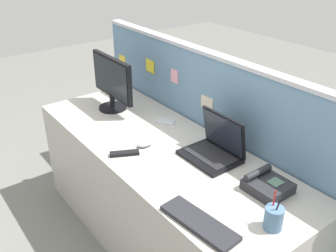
% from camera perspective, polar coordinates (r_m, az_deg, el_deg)
% --- Properties ---
extents(ground_plane, '(10.00, 10.00, 0.00)m').
position_cam_1_polar(ground_plane, '(2.76, -0.86, -16.46)').
color(ground_plane, slate).
extents(desk, '(2.01, 0.73, 0.74)m').
position_cam_1_polar(desk, '(2.52, -0.92, -10.33)').
color(desk, '#ADA89E').
rests_on(desk, ground_plane).
extents(cubicle_divider, '(2.39, 0.08, 1.25)m').
position_cam_1_polar(cubicle_divider, '(2.60, 6.29, -2.51)').
color(cubicle_divider, '#6084A3').
rests_on(cubicle_divider, ground_plane).
extents(desktop_monitor, '(0.48, 0.20, 0.38)m').
position_cam_1_polar(desktop_monitor, '(2.74, -8.36, 6.64)').
color(desktop_monitor, black).
rests_on(desktop_monitor, desk).
extents(laptop, '(0.32, 0.25, 0.25)m').
position_cam_1_polar(laptop, '(2.20, 7.10, -3.03)').
color(laptop, black).
rests_on(laptop, desk).
extents(desk_phone, '(0.20, 0.19, 0.09)m').
position_cam_1_polar(desk_phone, '(1.99, 14.53, -8.50)').
color(desk_phone, '#232328').
rests_on(desk_phone, desk).
extents(keyboard_main, '(0.39, 0.16, 0.02)m').
position_cam_1_polar(keyboard_main, '(1.75, 4.67, -14.14)').
color(keyboard_main, '#232328').
rests_on(keyboard_main, desk).
extents(computer_mouse_right_hand, '(0.06, 0.10, 0.03)m').
position_cam_1_polar(computer_mouse_right_hand, '(2.30, -3.46, -2.67)').
color(computer_mouse_right_hand, '#9EA0A8').
rests_on(computer_mouse_right_hand, desk).
extents(pen_cup, '(0.08, 0.08, 0.18)m').
position_cam_1_polar(pen_cup, '(1.76, 15.46, -13.07)').
color(pen_cup, '#4C7093').
rests_on(pen_cup, desk).
extents(cell_phone_silver_slab, '(0.14, 0.13, 0.01)m').
position_cam_1_polar(cell_phone_silver_slab, '(2.59, -0.38, 0.66)').
color(cell_phone_silver_slab, '#B7BAC1').
rests_on(cell_phone_silver_slab, desk).
extents(tv_remote, '(0.12, 0.17, 0.02)m').
position_cam_1_polar(tv_remote, '(2.23, -6.50, -4.08)').
color(tv_remote, black).
rests_on(tv_remote, desk).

